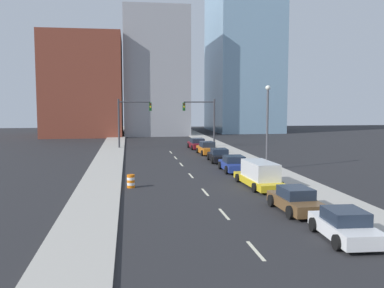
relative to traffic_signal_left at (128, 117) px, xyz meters
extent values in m
cube|color=#ADA89E|center=(-2.11, 2.08, -4.19)|extent=(3.10, 101.80, 0.17)
cube|color=#ADA89E|center=(12.45, 2.08, -4.19)|extent=(3.10, 101.80, 0.17)
cube|color=beige|center=(5.17, -40.71, -4.27)|extent=(0.16, 2.40, 0.01)
cube|color=beige|center=(5.17, -34.81, -4.27)|extent=(0.16, 2.40, 0.01)
cube|color=beige|center=(5.17, -28.96, -4.27)|extent=(0.16, 2.40, 0.01)
cube|color=beige|center=(5.17, -22.24, -4.27)|extent=(0.16, 2.40, 0.01)
cube|color=beige|center=(5.17, -15.63, -4.27)|extent=(0.16, 2.40, 0.01)
cube|color=beige|center=(5.17, -10.39, -4.27)|extent=(0.16, 2.40, 0.01)
cube|color=beige|center=(5.17, -5.11, -4.27)|extent=(0.16, 2.40, 0.01)
cube|color=brown|center=(-8.07, 25.18, 4.96)|extent=(14.00, 16.00, 18.46)
cube|color=#99999E|center=(5.29, 29.18, 7.46)|extent=(12.00, 20.00, 23.48)
cube|color=#7A9EB7|center=(24.48, 33.18, 14.29)|extent=(13.00, 20.00, 37.13)
cylinder|color=#38383D|center=(-1.22, 0.00, -0.97)|extent=(0.24, 0.24, 6.60)
cylinder|color=#38383D|center=(0.87, 0.00, 1.93)|extent=(4.18, 0.16, 0.16)
cube|color=#194C1E|center=(2.96, 0.00, 1.30)|extent=(0.34, 0.32, 1.10)
cylinder|color=#4C0C0C|center=(2.96, -0.17, 1.64)|extent=(0.22, 0.04, 0.22)
cylinder|color=yellow|center=(2.96, -0.17, 1.30)|extent=(0.22, 0.04, 0.22)
cylinder|color=#0C3F14|center=(2.96, -0.17, 0.96)|extent=(0.22, 0.04, 0.22)
cylinder|color=#38383D|center=(11.65, 0.00, -0.97)|extent=(0.24, 0.24, 6.60)
cylinder|color=#38383D|center=(9.56, 0.00, 1.93)|extent=(4.18, 0.16, 0.16)
cube|color=#194C1E|center=(7.48, 0.00, 1.30)|extent=(0.34, 0.32, 1.10)
cylinder|color=#4C0C0C|center=(7.48, -0.17, 1.64)|extent=(0.22, 0.04, 0.22)
cylinder|color=yellow|center=(7.48, -0.17, 1.30)|extent=(0.22, 0.04, 0.22)
cylinder|color=#0C3F14|center=(7.48, -0.17, 0.96)|extent=(0.22, 0.04, 0.22)
cylinder|color=orange|center=(0.14, -26.64, -4.18)|extent=(0.56, 0.56, 0.19)
cylinder|color=white|center=(0.14, -26.64, -3.99)|extent=(0.56, 0.56, 0.19)
cylinder|color=orange|center=(0.14, -26.64, -3.80)|extent=(0.56, 0.56, 0.19)
cylinder|color=white|center=(0.14, -26.64, -3.61)|extent=(0.56, 0.56, 0.19)
cylinder|color=orange|center=(0.14, -26.64, -3.42)|extent=(0.56, 0.56, 0.19)
cylinder|color=#4C4C51|center=(12.50, -20.03, -0.66)|extent=(0.20, 0.20, 7.23)
sphere|color=white|center=(12.50, -20.03, 3.17)|extent=(0.44, 0.44, 0.44)
cube|color=silver|center=(9.53, -39.93, -3.78)|extent=(2.05, 4.32, 0.62)
cube|color=#1E2838|center=(9.53, -39.93, -3.18)|extent=(1.71, 1.99, 0.58)
cylinder|color=black|center=(8.65, -38.57, -3.94)|extent=(0.26, 0.68, 0.67)
cylinder|color=black|center=(10.54, -38.67, -3.94)|extent=(0.26, 0.68, 0.67)
cylinder|color=black|center=(8.51, -41.19, -3.94)|extent=(0.26, 0.68, 0.67)
cylinder|color=black|center=(10.40, -41.29, -3.94)|extent=(0.26, 0.68, 0.67)
cube|color=brown|center=(9.25, -34.90, -3.77)|extent=(1.90, 4.46, 0.61)
cube|color=#1E2838|center=(9.25, -34.90, -3.17)|extent=(1.61, 2.03, 0.58)
cylinder|color=black|center=(8.29, -33.57, -3.92)|extent=(0.24, 0.72, 0.71)
cylinder|color=black|center=(10.12, -33.51, -3.92)|extent=(0.24, 0.72, 0.71)
cylinder|color=black|center=(8.38, -36.30, -3.92)|extent=(0.24, 0.72, 0.71)
cylinder|color=black|center=(10.21, -36.24, -3.92)|extent=(0.24, 0.72, 0.71)
cube|color=gold|center=(9.39, -27.52, -3.86)|extent=(2.20, 6.32, 0.47)
cube|color=silver|center=(9.41, -27.84, -3.01)|extent=(1.86, 3.94, 1.21)
cylinder|color=black|center=(8.32, -25.64, -3.95)|extent=(0.25, 0.66, 0.65)
cylinder|color=black|center=(10.28, -25.55, -3.95)|extent=(0.25, 0.66, 0.65)
cylinder|color=black|center=(8.50, -29.50, -3.95)|extent=(0.25, 0.66, 0.65)
cylinder|color=black|center=(10.47, -29.41, -3.95)|extent=(0.25, 0.66, 0.65)
cube|color=navy|center=(9.30, -20.50, -3.77)|extent=(1.91, 4.47, 0.61)
cube|color=#1E2838|center=(9.30, -20.50, -3.17)|extent=(1.67, 2.02, 0.59)
cylinder|color=black|center=(8.33, -19.11, -3.92)|extent=(0.22, 0.71, 0.71)
cylinder|color=black|center=(10.28, -19.12, -3.92)|extent=(0.22, 0.71, 0.71)
cylinder|color=black|center=(8.32, -21.87, -3.92)|extent=(0.22, 0.71, 0.71)
cylinder|color=black|center=(10.27, -21.89, -3.92)|extent=(0.22, 0.71, 0.71)
cube|color=black|center=(9.32, -14.20, -3.79)|extent=(1.99, 4.71, 0.61)
cube|color=#1E2838|center=(9.32, -14.20, -3.20)|extent=(1.68, 2.15, 0.57)
cylinder|color=black|center=(8.44, -12.72, -3.95)|extent=(0.24, 0.66, 0.65)
cylinder|color=black|center=(10.32, -12.80, -3.95)|extent=(0.24, 0.66, 0.65)
cylinder|color=black|center=(8.33, -15.60, -3.95)|extent=(0.24, 0.66, 0.65)
cylinder|color=black|center=(10.21, -15.68, -3.95)|extent=(0.24, 0.66, 0.65)
cube|color=orange|center=(9.26, -7.65, -3.75)|extent=(1.93, 4.52, 0.70)
cube|color=#1E2838|center=(9.26, -7.65, -3.08)|extent=(1.61, 2.07, 0.63)
cylinder|color=black|center=(8.30, -6.31, -3.95)|extent=(0.25, 0.65, 0.64)
cylinder|color=black|center=(10.10, -6.24, -3.95)|extent=(0.25, 0.65, 0.64)
cylinder|color=black|center=(8.42, -9.07, -3.95)|extent=(0.25, 0.65, 0.64)
cylinder|color=black|center=(10.22, -8.99, -3.95)|extent=(0.25, 0.65, 0.64)
cube|color=maroon|center=(9.06, -1.46, -3.78)|extent=(2.02, 4.64, 0.64)
cube|color=#1E2838|center=(9.06, -1.46, -3.17)|extent=(1.71, 2.12, 0.59)
cylinder|color=black|center=(8.05, -0.07, -3.96)|extent=(0.24, 0.64, 0.63)
cylinder|color=black|center=(9.97, 0.00, -3.96)|extent=(0.24, 0.64, 0.63)
cylinder|color=black|center=(8.15, -2.91, -3.96)|extent=(0.24, 0.64, 0.63)
cylinder|color=black|center=(10.07, -2.84, -3.96)|extent=(0.24, 0.64, 0.63)
camera|label=1|loc=(0.03, -57.32, 1.83)|focal=40.00mm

